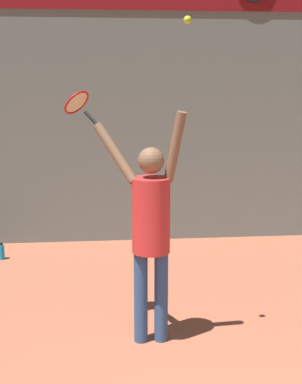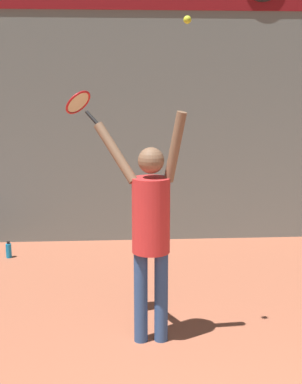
# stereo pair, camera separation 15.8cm
# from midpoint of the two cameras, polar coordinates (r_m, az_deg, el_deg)

# --- Properties ---
(back_wall) EXTENTS (18.00, 0.10, 5.00)m
(back_wall) POSITION_cam_midpoint_polar(r_m,az_deg,el_deg) (8.22, 2.67, 11.99)
(back_wall) COLOR slate
(back_wall) RESTS_ON ground_plane
(tennis_player) EXTENTS (0.86, 0.49, 2.20)m
(tennis_player) POSITION_cam_midpoint_polar(r_m,az_deg,el_deg) (4.94, 0.87, -3.36)
(tennis_player) COLOR #2D4C7F
(tennis_player) RESTS_ON ground_plane
(tennis_racket) EXTENTS (0.37, 0.35, 0.33)m
(tennis_racket) POSITION_cam_midpoint_polar(r_m,az_deg,el_deg) (5.17, -6.78, 9.33)
(tennis_racket) COLOR black
(tennis_ball) EXTENTS (0.07, 0.07, 0.07)m
(tennis_ball) POSITION_cam_midpoint_polar(r_m,az_deg,el_deg) (4.74, 4.90, 17.84)
(tennis_ball) COLOR #CCDB2D
(water_bottle) EXTENTS (0.08, 0.08, 0.24)m
(water_bottle) POSITION_cam_midpoint_polar(r_m,az_deg,el_deg) (7.87, -14.38, -6.04)
(water_bottle) COLOR #198CCC
(water_bottle) RESTS_ON ground_plane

